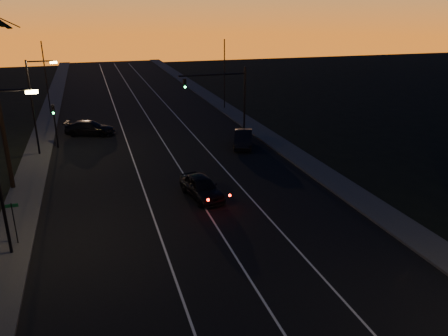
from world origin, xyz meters
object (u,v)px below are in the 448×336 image
object	(u,v)px
signal_mast	(223,89)
lead_car	(202,187)
right_car	(243,139)
cross_car	(90,128)

from	to	relation	value
signal_mast	lead_car	distance (m)	17.28
signal_mast	lead_car	xyz separation A→B (m)	(-6.39, -15.55, -3.98)
signal_mast	lead_car	world-z (taller)	signal_mast
right_car	cross_car	world-z (taller)	right_car
signal_mast	right_car	distance (m)	6.36
lead_car	right_car	world-z (taller)	right_car
cross_car	right_car	bearing A→B (deg)	-31.83
right_car	cross_car	xyz separation A→B (m)	(-14.05, 8.72, -0.04)
lead_car	cross_car	size ratio (longest dim) A/B	0.96
lead_car	right_car	distance (m)	12.65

